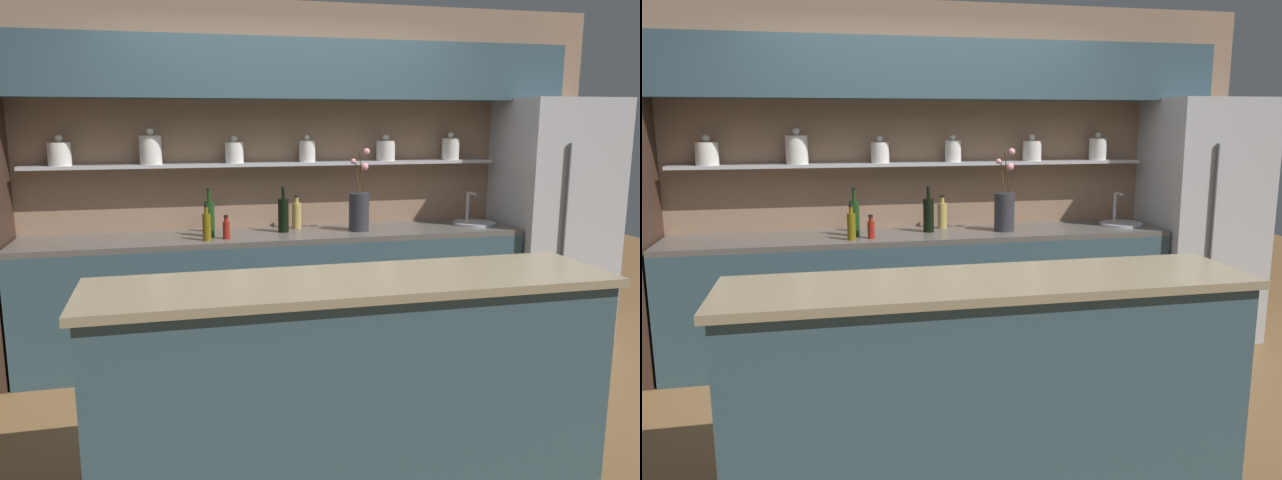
{
  "view_description": "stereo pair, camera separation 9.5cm",
  "coord_description": "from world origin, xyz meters",
  "views": [
    {
      "loc": [
        -0.81,
        -3.19,
        1.73
      ],
      "look_at": [
        0.05,
        0.35,
        1.03
      ],
      "focal_mm": 35.0,
      "sensor_mm": 36.0,
      "label": 1
    },
    {
      "loc": [
        -0.71,
        -3.22,
        1.73
      ],
      "look_at": [
        0.05,
        0.35,
        1.03
      ],
      "focal_mm": 35.0,
      "sensor_mm": 36.0,
      "label": 2
    }
  ],
  "objects": [
    {
      "name": "island_counter",
      "position": [
        0.0,
        -0.55,
        0.51
      ],
      "size": [
        2.44,
        0.61,
        1.02
      ],
      "color": "#334C56",
      "rests_on": "ground_plane"
    },
    {
      "name": "back_counter_unit",
      "position": [
        -0.04,
        1.24,
        0.46
      ],
      "size": [
        3.64,
        0.62,
        0.92
      ],
      "color": "#334C56",
      "rests_on": "ground_plane"
    },
    {
      "name": "flower_vase",
      "position": [
        0.56,
        1.19,
        1.08
      ],
      "size": [
        0.15,
        0.15,
        0.61
      ],
      "color": "#2D2D33",
      "rests_on": "back_counter_unit"
    },
    {
      "name": "bottle_sauce_0",
      "position": [
        -0.53,
        1.41,
        1.0
      ],
      "size": [
        0.05,
        0.05,
        0.2
      ],
      "color": "maroon",
      "rests_on": "back_counter_unit"
    },
    {
      "name": "bottle_wine_5",
      "position": [
        0.0,
        1.27,
        1.05
      ],
      "size": [
        0.08,
        0.08,
        0.34
      ],
      "color": "black",
      "rests_on": "back_counter_unit"
    },
    {
      "name": "back_wall_unit",
      "position": [
        -0.0,
        1.53,
        1.55
      ],
      "size": [
        5.2,
        0.44,
        2.6
      ],
      "color": "#937056",
      "rests_on": "ground_plane"
    },
    {
      "name": "refrigerator",
      "position": [
        2.2,
        1.2,
        0.95
      ],
      "size": [
        0.81,
        0.73,
        1.9
      ],
      "color": "#B7B7BC",
      "rests_on": "ground_plane"
    },
    {
      "name": "sink_fixture",
      "position": [
        1.53,
        1.25,
        0.94
      ],
      "size": [
        0.33,
        0.33,
        0.25
      ],
      "color": "#B7B7BC",
      "rests_on": "back_counter_unit"
    },
    {
      "name": "bottle_wine_3",
      "position": [
        -0.54,
        1.21,
        1.05
      ],
      "size": [
        0.07,
        0.07,
        0.34
      ],
      "color": "#193814",
      "rests_on": "back_counter_unit"
    },
    {
      "name": "ground_plane",
      "position": [
        0.0,
        0.0,
        0.0
      ],
      "size": [
        12.0,
        12.0,
        0.0
      ],
      "primitive_type": "plane",
      "color": "brown"
    },
    {
      "name": "bottle_sauce_4",
      "position": [
        -0.43,
        1.09,
        0.99
      ],
      "size": [
        0.05,
        0.05,
        0.17
      ],
      "color": "maroon",
      "rests_on": "back_counter_unit"
    },
    {
      "name": "bottle_oil_1",
      "position": [
        -0.57,
        1.06,
        1.02
      ],
      "size": [
        0.06,
        0.06,
        0.25
      ],
      "color": "brown",
      "rests_on": "back_counter_unit"
    },
    {
      "name": "bottle_spirit_2",
      "position": [
        0.13,
        1.4,
        1.02
      ],
      "size": [
        0.07,
        0.07,
        0.25
      ],
      "color": "tan",
      "rests_on": "back_counter_unit"
    }
  ]
}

